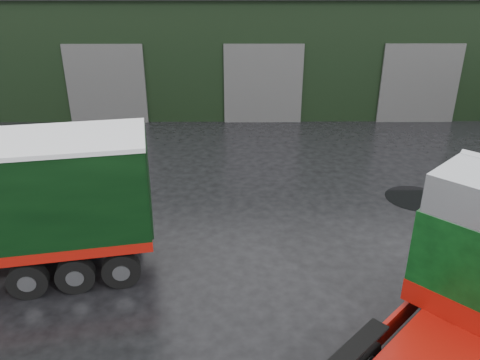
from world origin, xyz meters
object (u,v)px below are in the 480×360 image
(warehouse, at_px, (258,44))
(hero_tractor, at_px, (452,298))
(tree_back_b, at_px, (352,18))
(tree_back_a, at_px, (153,5))

(warehouse, xyz_separation_m, hero_tractor, (2.50, -23.00, -1.22))
(warehouse, distance_m, tree_back_b, 12.82)
(tree_back_a, bearing_deg, warehouse, -51.34)
(hero_tractor, distance_m, tree_back_a, 34.74)
(tree_back_b, bearing_deg, tree_back_a, 180.00)
(warehouse, relative_size, tree_back_b, 4.32)
(hero_tractor, relative_size, tree_back_a, 0.66)
(warehouse, height_order, tree_back_b, tree_back_b)
(warehouse, distance_m, hero_tractor, 23.17)
(tree_back_a, relative_size, tree_back_b, 1.27)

